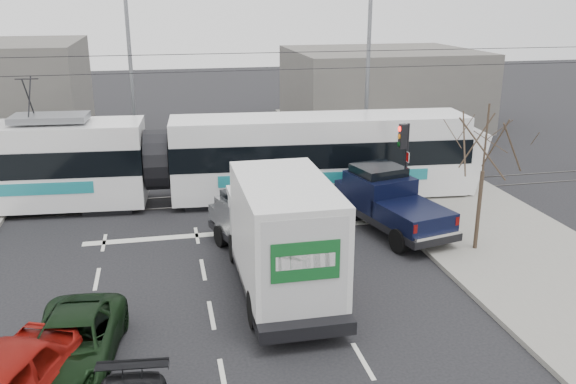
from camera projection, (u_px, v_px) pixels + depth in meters
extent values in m
plane|color=black|center=(272.00, 309.00, 17.22)|extent=(120.00, 120.00, 0.00)
cube|color=gray|center=(555.00, 277.00, 18.98)|extent=(6.00, 60.00, 0.15)
cube|color=#33302D|center=(230.00, 198.00, 26.52)|extent=(60.00, 1.60, 0.03)
cube|color=#615D58|center=(381.00, 87.00, 41.15)|extent=(12.00, 10.00, 5.00)
cylinder|color=#47382B|center=(479.00, 210.00, 20.58)|extent=(0.14, 0.14, 2.75)
cylinder|color=#47382B|center=(486.00, 138.00, 19.81)|extent=(0.07, 0.07, 2.25)
cylinder|color=black|center=(406.00, 168.00, 23.97)|extent=(0.12, 0.12, 3.60)
cube|color=black|center=(403.00, 136.00, 23.53)|extent=(0.28, 0.28, 0.95)
cylinder|color=#FF0C07|center=(400.00, 129.00, 23.41)|extent=(0.06, 0.20, 0.20)
cylinder|color=orange|center=(399.00, 137.00, 23.50)|extent=(0.06, 0.20, 0.20)
cylinder|color=#05330C|center=(399.00, 144.00, 23.59)|extent=(0.06, 0.20, 0.20)
cube|color=white|center=(408.00, 157.00, 23.67)|extent=(0.02, 0.30, 0.40)
cylinder|color=slate|center=(367.00, 78.00, 30.34)|extent=(0.20, 0.20, 9.00)
cylinder|color=slate|center=(132.00, 79.00, 29.93)|extent=(0.20, 0.20, 9.00)
cylinder|color=black|center=(226.00, 71.00, 24.83)|extent=(60.00, 0.03, 0.03)
cylinder|color=black|center=(225.00, 54.00, 24.61)|extent=(60.00, 0.03, 0.03)
cube|color=white|center=(319.00, 175.00, 26.40)|extent=(12.71, 3.55, 1.52)
cube|color=black|center=(319.00, 149.00, 26.04)|extent=(12.77, 3.58, 1.04)
cube|color=white|center=(320.00, 128.00, 25.75)|extent=(12.70, 3.45, 0.97)
cube|color=teal|center=(325.00, 178.00, 25.06)|extent=(8.76, 0.67, 0.48)
cylinder|color=black|center=(158.00, 159.00, 25.23)|extent=(1.16, 2.59, 2.53)
cube|color=slate|center=(50.00, 118.00, 24.13)|extent=(3.03, 1.79, 0.24)
cube|color=black|center=(111.00, 202.00, 25.52)|extent=(2.11, 2.37, 0.35)
cube|color=black|center=(209.00, 198.00, 26.04)|extent=(2.11, 2.37, 0.35)
cube|color=black|center=(394.00, 190.00, 27.09)|extent=(2.11, 2.37, 0.35)
cube|color=black|center=(266.00, 245.00, 20.28)|extent=(3.43, 5.88, 0.24)
cube|color=#ACAFB1|center=(253.00, 217.00, 20.91)|extent=(2.47, 2.78, 1.10)
cube|color=black|center=(251.00, 200.00, 20.82)|extent=(2.04, 2.07, 0.53)
cube|color=#ACAFB1|center=(237.00, 211.00, 22.10)|extent=(2.03, 1.48, 0.53)
cube|color=#ACAFB1|center=(283.00, 247.00, 19.14)|extent=(2.52, 2.94, 0.62)
cube|color=silver|center=(306.00, 272.00, 18.01)|extent=(1.74, 0.67, 0.17)
cube|color=#FF0C07|center=(279.00, 265.00, 17.61)|extent=(0.15, 0.11, 0.27)
cube|color=#FF0C07|center=(329.00, 254.00, 18.38)|extent=(0.15, 0.11, 0.27)
cylinder|color=black|center=(221.00, 236.00, 21.41)|extent=(0.48, 0.81, 0.77)
cylinder|color=black|center=(266.00, 227.00, 22.22)|extent=(0.48, 0.81, 0.77)
cylinder|color=black|center=(266.00, 275.00, 18.44)|extent=(0.48, 0.81, 0.77)
cylinder|color=black|center=(316.00, 263.00, 19.24)|extent=(0.48, 0.81, 0.77)
cube|color=black|center=(280.00, 272.00, 18.22)|extent=(2.47, 7.19, 0.36)
cube|color=white|center=(264.00, 214.00, 20.49)|extent=(2.34, 1.73, 1.64)
cube|color=black|center=(263.00, 195.00, 20.44)|extent=(2.02, 1.15, 0.62)
cube|color=silver|center=(285.00, 234.00, 17.09)|extent=(2.47, 4.89, 3.03)
cube|color=silver|center=(305.00, 270.00, 14.83)|extent=(2.17, 0.05, 2.66)
cube|color=#125221|center=(306.00, 262.00, 14.71)|extent=(1.72, 0.02, 1.03)
cube|color=black|center=(307.00, 333.00, 15.11)|extent=(2.22, 0.26, 0.18)
cylinder|color=black|center=(235.00, 248.00, 20.18)|extent=(0.31, 0.92, 0.92)
cylinder|color=black|center=(298.00, 243.00, 20.61)|extent=(0.31, 0.92, 0.92)
cylinder|color=black|center=(255.00, 309.00, 16.15)|extent=(0.31, 1.03, 1.03)
cylinder|color=black|center=(334.00, 301.00, 16.58)|extent=(0.31, 1.03, 1.03)
cube|color=black|center=(393.00, 217.00, 22.67)|extent=(3.19, 5.70, 0.27)
cube|color=black|center=(379.00, 190.00, 23.27)|extent=(2.42, 2.65, 1.24)
cube|color=black|center=(378.00, 173.00, 23.16)|extent=(2.02, 1.96, 0.59)
cube|color=black|center=(361.00, 187.00, 24.45)|extent=(2.07, 1.38, 0.59)
cube|color=black|center=(413.00, 216.00, 21.52)|extent=(2.46, 2.81, 0.70)
cube|color=silver|center=(437.00, 237.00, 20.40)|extent=(1.83, 0.61, 0.19)
cube|color=#590505|center=(415.00, 229.00, 20.01)|extent=(0.17, 0.12, 0.30)
cube|color=#590505|center=(457.00, 221.00, 20.73)|extent=(0.17, 0.12, 0.30)
cylinder|color=black|center=(348.00, 210.00, 23.82)|extent=(0.49, 0.91, 0.86)
cylinder|color=black|center=(387.00, 204.00, 24.57)|extent=(0.49, 0.91, 0.86)
cylinder|color=black|center=(399.00, 241.00, 20.86)|extent=(0.49, 0.91, 0.86)
cylinder|color=black|center=(442.00, 232.00, 21.61)|extent=(0.49, 0.91, 0.86)
imported|color=black|center=(72.00, 344.00, 14.35)|extent=(2.52, 4.64, 1.23)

